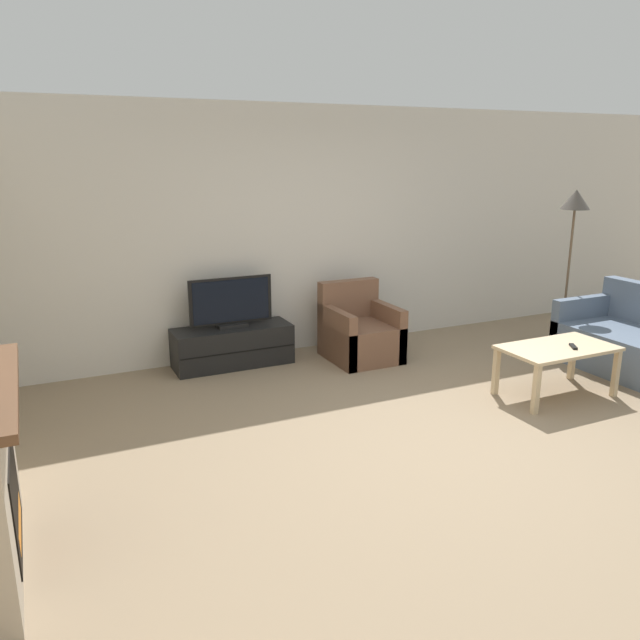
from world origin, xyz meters
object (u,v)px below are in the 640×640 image
(tv_stand, at_px, (233,346))
(floor_lamp, at_px, (575,212))
(remote, at_px, (573,346))
(coffee_table, at_px, (558,353))
(tv, at_px, (231,304))
(armchair, at_px, (360,334))

(tv_stand, relative_size, floor_lamp, 0.69)
(remote, bearing_deg, coffee_table, 171.07)
(coffee_table, height_order, floor_lamp, floor_lamp)
(tv, height_order, floor_lamp, floor_lamp)
(coffee_table, xyz_separation_m, remote, (0.10, -0.08, 0.07))
(tv_stand, relative_size, tv, 1.41)
(remote, distance_m, floor_lamp, 2.05)
(tv_stand, bearing_deg, armchair, -15.08)
(coffee_table, bearing_deg, remote, -40.75)
(floor_lamp, bearing_deg, tv_stand, 166.32)
(armchair, distance_m, floor_lamp, 2.79)
(tv, xyz_separation_m, armchair, (1.33, -0.36, -0.39))
(tv, bearing_deg, floor_lamp, -13.65)
(tv_stand, distance_m, tv, 0.46)
(coffee_table, distance_m, remote, 0.15)
(coffee_table, bearing_deg, armchair, 122.69)
(tv_stand, xyz_separation_m, armchair, (1.33, -0.36, 0.06))
(armchair, bearing_deg, remote, -56.36)
(coffee_table, distance_m, floor_lamp, 2.10)
(coffee_table, bearing_deg, tv, 139.45)
(tv_stand, bearing_deg, floor_lamp, -13.68)
(remote, bearing_deg, tv, 171.26)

